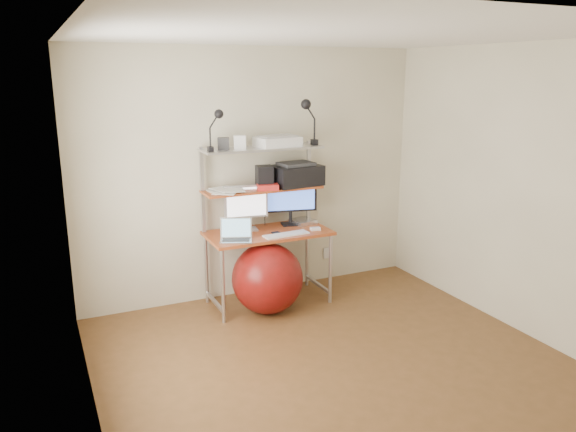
# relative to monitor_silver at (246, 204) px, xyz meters

# --- Properties ---
(room) EXTENTS (3.60, 3.60, 3.60)m
(room) POSITION_rel_monitor_silver_xyz_m (0.16, -1.60, 0.25)
(room) COLOR brown
(room) RESTS_ON ground
(computer_desk) EXTENTS (1.20, 0.60, 1.57)m
(computer_desk) POSITION_rel_monitor_silver_xyz_m (0.16, -0.09, -0.04)
(computer_desk) COLOR #A84B20
(computer_desk) RESTS_ON ground
(desktop) EXTENTS (1.20, 0.60, 0.00)m
(desktop) POSITION_rel_monitor_silver_xyz_m (0.16, -0.16, -0.26)
(desktop) COLOR #A84B20
(desktop) RESTS_ON computer_desk
(mid_shelf) EXTENTS (1.18, 0.34, 0.00)m
(mid_shelf) POSITION_rel_monitor_silver_xyz_m (0.16, -0.03, 0.15)
(mid_shelf) COLOR #A84B20
(mid_shelf) RESTS_ON computer_desk
(top_shelf) EXTENTS (1.18, 0.34, 0.00)m
(top_shelf) POSITION_rel_monitor_silver_xyz_m (0.16, -0.03, 0.55)
(top_shelf) COLOR #B9B8BE
(top_shelf) RESTS_ON computer_desk
(floor) EXTENTS (3.60, 3.60, 0.00)m
(floor) POSITION_rel_monitor_silver_xyz_m (0.16, -1.60, -1.00)
(floor) COLOR brown
(floor) RESTS_ON ground
(wall_outlet) EXTENTS (0.08, 0.01, 0.12)m
(wall_outlet) POSITION_rel_monitor_silver_xyz_m (1.01, 0.19, -0.70)
(wall_outlet) COLOR silver
(wall_outlet) RESTS_ON room
(monitor_silver) EXTENTS (0.43, 0.18, 0.48)m
(monitor_silver) POSITION_rel_monitor_silver_xyz_m (0.00, 0.00, 0.00)
(monitor_silver) COLOR #AAA9AE
(monitor_silver) RESTS_ON desktop
(monitor_black) EXTENTS (0.54, 0.19, 0.54)m
(monitor_black) POSITION_rel_monitor_silver_xyz_m (0.48, 0.00, 0.01)
(monitor_black) COLOR black
(monitor_black) RESTS_ON desktop
(laptop) EXTENTS (0.36, 0.33, 0.26)m
(laptop) POSITION_rel_monitor_silver_xyz_m (-0.21, -0.29, -0.21)
(laptop) COLOR #B6B6BA
(laptop) RESTS_ON desktop
(keyboard) EXTENTS (0.46, 0.16, 0.01)m
(keyboard) POSITION_rel_monitor_silver_xyz_m (0.28, -0.34, -0.25)
(keyboard) COLOR silver
(keyboard) RESTS_ON desktop
(mouse) EXTENTS (0.10, 0.07, 0.03)m
(mouse) POSITION_rel_monitor_silver_xyz_m (0.61, -0.30, -0.24)
(mouse) COLOR silver
(mouse) RESTS_ON desktop
(mac_mini) EXTENTS (0.26, 0.26, 0.04)m
(mac_mini) POSITION_rel_monitor_silver_xyz_m (0.61, -0.02, -0.24)
(mac_mini) COLOR #B6B6BA
(mac_mini) RESTS_ON desktop
(phone) EXTENTS (0.09, 0.14, 0.01)m
(phone) POSITION_rel_monitor_silver_xyz_m (0.22, -0.27, -0.25)
(phone) COLOR black
(phone) RESTS_ON desktop
(printer) EXTENTS (0.52, 0.38, 0.23)m
(printer) POSITION_rel_monitor_silver_xyz_m (0.53, -0.03, 0.26)
(printer) COLOR black
(printer) RESTS_ON mid_shelf
(nas_cube) EXTENTS (0.17, 0.17, 0.22)m
(nas_cube) POSITION_rel_monitor_silver_xyz_m (0.17, -0.05, 0.27)
(nas_cube) COLOR black
(nas_cube) RESTS_ON mid_shelf
(red_box) EXTENTS (0.23, 0.19, 0.06)m
(red_box) POSITION_rel_monitor_silver_xyz_m (0.18, -0.13, 0.18)
(red_box) COLOR red
(red_box) RESTS_ON mid_shelf
(scanner) EXTENTS (0.44, 0.32, 0.11)m
(scanner) POSITION_rel_monitor_silver_xyz_m (0.32, -0.03, 0.61)
(scanner) COLOR silver
(scanner) RESTS_ON top_shelf
(box_white) EXTENTS (0.13, 0.12, 0.13)m
(box_white) POSITION_rel_monitor_silver_xyz_m (-0.07, -0.06, 0.62)
(box_white) COLOR silver
(box_white) RESTS_ON top_shelf
(box_grey) EXTENTS (0.14, 0.14, 0.11)m
(box_grey) POSITION_rel_monitor_silver_xyz_m (-0.22, -0.01, 0.61)
(box_grey) COLOR #313133
(box_grey) RESTS_ON top_shelf
(clip_lamp_left) EXTENTS (0.15, 0.08, 0.38)m
(clip_lamp_left) POSITION_rel_monitor_silver_xyz_m (-0.31, -0.12, 0.83)
(clip_lamp_left) COLOR black
(clip_lamp_left) RESTS_ON top_shelf
(clip_lamp_right) EXTENTS (0.18, 0.10, 0.45)m
(clip_lamp_right) POSITION_rel_monitor_silver_xyz_m (0.62, -0.08, 0.88)
(clip_lamp_right) COLOR black
(clip_lamp_right) RESTS_ON top_shelf
(exercise_ball) EXTENTS (0.68, 0.68, 0.68)m
(exercise_ball) POSITION_rel_monitor_silver_xyz_m (0.07, -0.36, -0.66)
(exercise_ball) COLOR maroon
(exercise_ball) RESTS_ON floor
(paper_stack) EXTENTS (0.36, 0.42, 0.02)m
(paper_stack) POSITION_rel_monitor_silver_xyz_m (-0.21, -0.03, 0.17)
(paper_stack) COLOR white
(paper_stack) RESTS_ON mid_shelf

